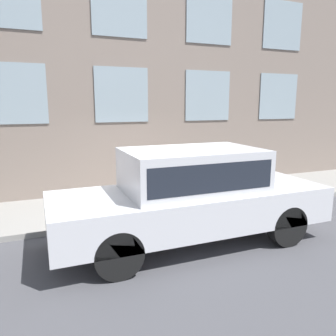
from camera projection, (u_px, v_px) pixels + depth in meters
name	position (u px, v px, depth m)	size (l,w,h in m)	color
ground_plane	(152.00, 222.00, 7.44)	(80.00, 80.00, 0.00)	#47474C
sidewalk	(136.00, 204.00, 8.57)	(2.51, 60.00, 0.12)	gray
building_facade	(118.00, 24.00, 8.95)	(0.33, 40.00, 9.55)	gray
fire_hydrant	(158.00, 193.00, 7.77)	(0.31, 0.43, 0.86)	red
person	(178.00, 173.00, 7.98)	(0.34, 0.23, 1.42)	#726651
parked_car_silver_near	(192.00, 192.00, 6.15)	(1.82, 5.20, 1.82)	black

